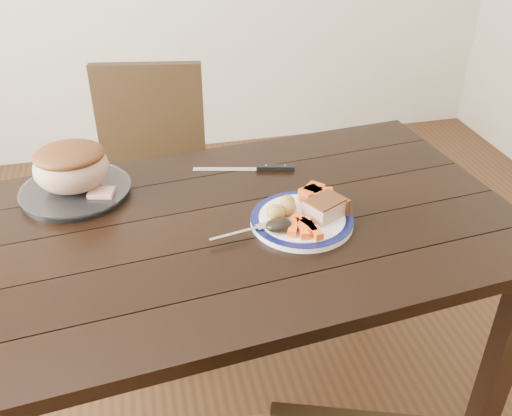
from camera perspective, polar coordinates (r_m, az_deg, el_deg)
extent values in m
plane|color=#472B16|center=(2.07, -2.42, -18.98)|extent=(4.00, 4.00, 0.00)
cube|color=black|center=(1.56, -3.03, -2.14)|extent=(1.68, 1.06, 0.04)
cube|color=black|center=(1.86, 23.37, -13.53)|extent=(0.07, 0.07, 0.71)
cube|color=black|center=(2.30, 11.98, -1.43)|extent=(0.07, 0.07, 0.71)
cube|color=black|center=(2.24, -10.40, 0.67)|extent=(0.49, 0.49, 0.04)
cube|color=black|center=(2.30, -10.51, 8.60)|extent=(0.42, 0.11, 0.46)
cube|color=black|center=(2.51, -5.38, -1.57)|extent=(0.04, 0.04, 0.43)
cube|color=black|center=(2.22, -5.62, -6.82)|extent=(0.04, 0.04, 0.43)
cube|color=black|center=(2.55, -13.49, -1.78)|extent=(0.04, 0.04, 0.43)
cube|color=black|center=(2.27, -14.81, -6.94)|extent=(0.04, 0.04, 0.43)
cylinder|color=white|center=(1.55, 4.60, -1.27)|extent=(0.28, 0.28, 0.02)
torus|color=#0C0F3D|center=(1.54, 4.61, -1.00)|extent=(0.28, 0.28, 0.02)
cylinder|color=white|center=(1.75, -17.55, 1.57)|extent=(0.31, 0.31, 0.02)
cube|color=tan|center=(1.54, 6.90, -0.02)|extent=(0.12, 0.11, 0.04)
ellipsoid|color=gold|center=(1.54, 3.15, 0.03)|extent=(0.05, 0.05, 0.04)
ellipsoid|color=gold|center=(1.57, 3.14, 0.66)|extent=(0.04, 0.04, 0.04)
ellipsoid|color=gold|center=(1.52, 2.00, -0.44)|extent=(0.05, 0.05, 0.04)
cube|color=#FF5A15|center=(1.48, 3.76, -1.94)|extent=(0.05, 0.07, 0.02)
cube|color=#FF5A15|center=(1.47, 5.77, -2.26)|extent=(0.03, 0.07, 0.02)
cube|color=#FF5A15|center=(1.49, 5.34, -1.84)|extent=(0.03, 0.07, 0.02)
cube|color=#FF5A15|center=(1.50, 4.73, -1.46)|extent=(0.05, 0.07, 0.02)
cube|color=#FF5A15|center=(1.48, 4.70, -2.17)|extent=(0.03, 0.07, 0.02)
cube|color=#F0561A|center=(1.60, 6.70, 1.14)|extent=(0.06, 0.06, 0.04)
cube|color=#F0561A|center=(1.60, 5.47, 1.29)|extent=(0.07, 0.06, 0.04)
cube|color=#F0561A|center=(1.62, 5.80, 1.58)|extent=(0.07, 0.07, 0.04)
ellipsoid|color=black|center=(1.48, 2.31, -1.72)|extent=(0.07, 0.05, 0.03)
cube|color=silver|center=(1.47, -2.12, -2.63)|extent=(0.14, 0.04, 0.00)
cube|color=silver|center=(1.50, 0.87, -1.81)|extent=(0.05, 0.03, 0.00)
ellipsoid|color=tan|center=(1.72, -17.98, 3.80)|extent=(0.21, 0.18, 0.14)
cube|color=tan|center=(1.69, -15.19, 1.45)|extent=(0.08, 0.07, 0.02)
cube|color=silver|center=(1.81, -3.14, 3.89)|extent=(0.20, 0.07, 0.00)
cube|color=black|center=(1.80, 1.95, 4.05)|extent=(0.12, 0.05, 0.01)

